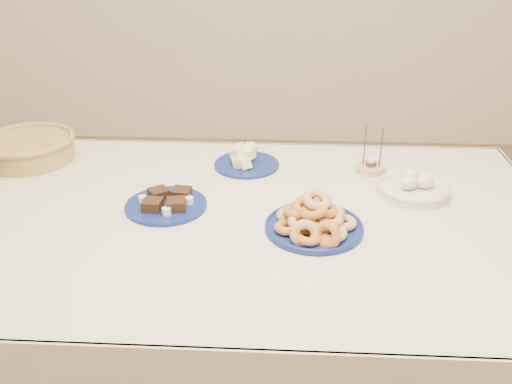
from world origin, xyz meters
TOP-DOWN VIEW (x-y plane):
  - dining_table at (0.00, 0.00)m, footprint 1.71×1.11m
  - donut_platter at (0.16, -0.08)m, footprint 0.31×0.31m
  - melon_plate at (-0.06, 0.34)m, footprint 0.26×0.26m
  - brownie_plate at (-0.27, 0.03)m, footprint 0.28×0.28m
  - wicker_basket at (-0.81, 0.36)m, footprint 0.35×0.35m
  - candle_holder at (0.36, 0.32)m, footprint 0.12×0.12m
  - egg_bowl at (0.47, 0.16)m, footprint 0.29×0.29m

SIDE VIEW (x-z plane):
  - dining_table at x=0.00m, z-range 0.27..1.02m
  - brownie_plate at x=-0.27m, z-range 0.74..0.78m
  - candle_holder at x=0.36m, z-range 0.69..0.84m
  - egg_bowl at x=0.47m, z-range 0.74..0.81m
  - melon_plate at x=-0.06m, z-range 0.74..0.81m
  - donut_platter at x=0.16m, z-range 0.72..0.84m
  - wicker_basket at x=-0.81m, z-range 0.75..0.84m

